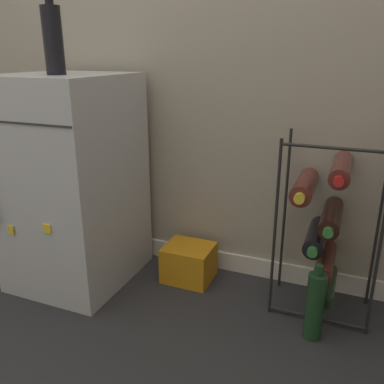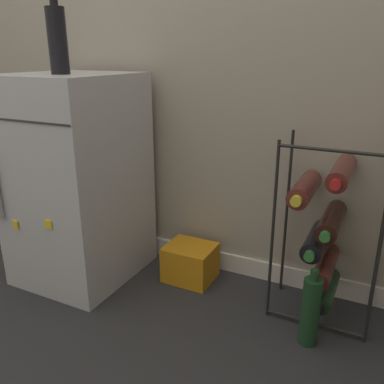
{
  "view_description": "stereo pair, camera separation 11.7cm",
  "coord_description": "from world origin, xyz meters",
  "px_view_note": "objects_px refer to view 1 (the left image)",
  "views": [
    {
      "loc": [
        0.7,
        -1.01,
        1.02
      ],
      "look_at": [
        0.1,
        0.47,
        0.47
      ],
      "focal_mm": 38.0,
      "sensor_mm": 36.0,
      "label": 1
    },
    {
      "loc": [
        0.81,
        -0.96,
        1.02
      ],
      "look_at": [
        0.1,
        0.47,
        0.47
      ],
      "focal_mm": 38.0,
      "sensor_mm": 36.0,
      "label": 2
    }
  ],
  "objects_px": {
    "wine_rack": "(324,224)",
    "soda_box": "(189,262)",
    "loose_bottle_floor": "(315,306)",
    "mini_fridge": "(73,182)",
    "fridge_top_bottle": "(53,40)"
  },
  "relations": [
    {
      "from": "fridge_top_bottle",
      "to": "loose_bottle_floor",
      "type": "distance_m",
      "value": 1.4
    },
    {
      "from": "soda_box",
      "to": "mini_fridge",
      "type": "bearing_deg",
      "value": -162.26
    },
    {
      "from": "mini_fridge",
      "to": "soda_box",
      "type": "relative_size",
      "value": 4.25
    },
    {
      "from": "wine_rack",
      "to": "soda_box",
      "type": "relative_size",
      "value": 3.31
    },
    {
      "from": "mini_fridge",
      "to": "loose_bottle_floor",
      "type": "xyz_separation_m",
      "value": [
        1.09,
        -0.05,
        -0.33
      ]
    },
    {
      "from": "wine_rack",
      "to": "loose_bottle_floor",
      "type": "bearing_deg",
      "value": -87.07
    },
    {
      "from": "mini_fridge",
      "to": "loose_bottle_floor",
      "type": "height_order",
      "value": "mini_fridge"
    },
    {
      "from": "wine_rack",
      "to": "loose_bottle_floor",
      "type": "height_order",
      "value": "wine_rack"
    },
    {
      "from": "fridge_top_bottle",
      "to": "loose_bottle_floor",
      "type": "height_order",
      "value": "fridge_top_bottle"
    },
    {
      "from": "wine_rack",
      "to": "soda_box",
      "type": "xyz_separation_m",
      "value": [
        -0.58,
        0.01,
        -0.3
      ]
    },
    {
      "from": "soda_box",
      "to": "loose_bottle_floor",
      "type": "distance_m",
      "value": 0.63
    },
    {
      "from": "mini_fridge",
      "to": "loose_bottle_floor",
      "type": "distance_m",
      "value": 1.14
    },
    {
      "from": "wine_rack",
      "to": "fridge_top_bottle",
      "type": "xyz_separation_m",
      "value": [
        -1.04,
        -0.23,
        0.68
      ]
    },
    {
      "from": "loose_bottle_floor",
      "to": "soda_box",
      "type": "bearing_deg",
      "value": 160.3
    },
    {
      "from": "mini_fridge",
      "to": "wine_rack",
      "type": "bearing_deg",
      "value": 7.71
    }
  ]
}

